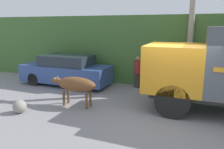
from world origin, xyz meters
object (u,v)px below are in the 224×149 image
at_px(pedestrian_on_hill, 137,71).
at_px(utility_pole, 192,14).
at_px(brown_cow, 76,85).
at_px(parked_suv, 66,70).
at_px(roadside_rock, 20,106).

relative_size(pedestrian_on_hill, utility_pole, 0.23).
relative_size(brown_cow, parked_suv, 0.41).
bearing_deg(pedestrian_on_hill, utility_pole, -153.25).
height_order(brown_cow, parked_suv, parked_suv).
xyz_separation_m(brown_cow, roadside_rock, (-1.53, -1.36, -0.62)).
bearing_deg(brown_cow, parked_suv, 126.04).
relative_size(parked_suv, pedestrian_on_hill, 2.97).
bearing_deg(parked_suv, brown_cow, -46.20).
xyz_separation_m(brown_cow, utility_pole, (3.91, 3.64, 2.73)).
distance_m(brown_cow, parked_suv, 3.30).
xyz_separation_m(pedestrian_on_hill, utility_pole, (2.36, 0.28, 2.72)).
height_order(pedestrian_on_hill, roadside_rock, pedestrian_on_hill).
height_order(parked_suv, pedestrian_on_hill, pedestrian_on_hill).
xyz_separation_m(parked_suv, pedestrian_on_hill, (3.66, 0.82, 0.10)).
bearing_deg(brown_cow, utility_pole, 39.41).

